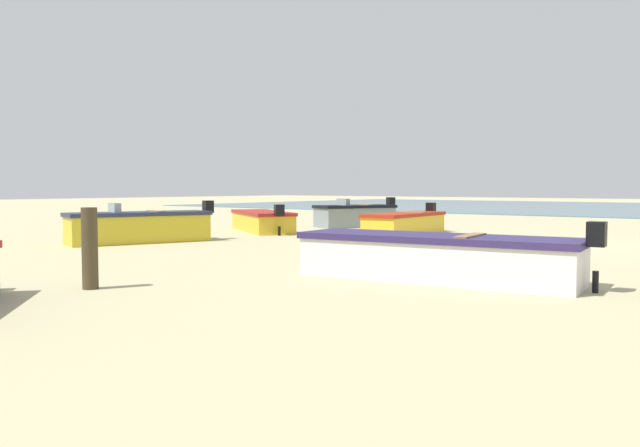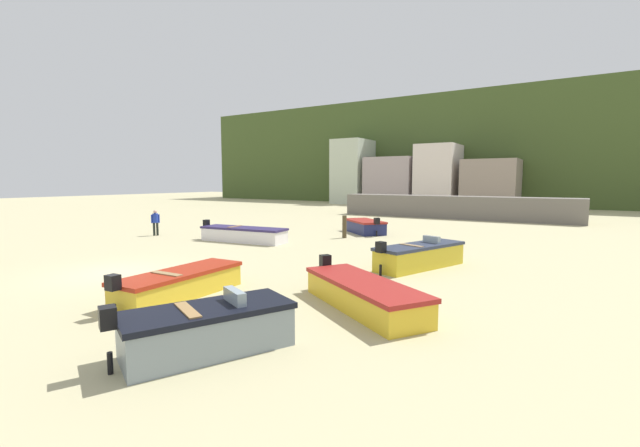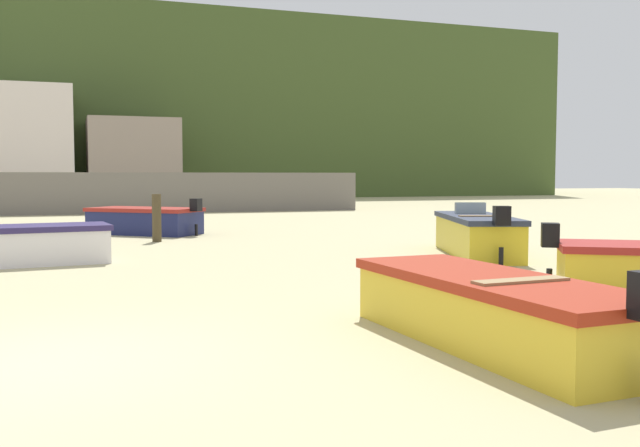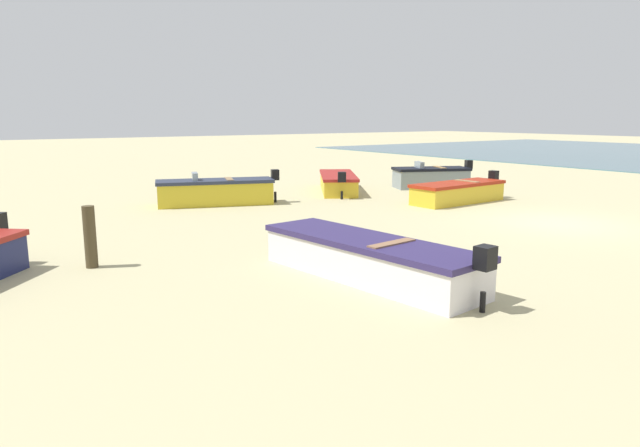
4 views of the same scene
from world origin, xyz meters
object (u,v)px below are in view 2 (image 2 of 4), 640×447
(boat_yellow_4, at_px, (363,294))
(beach_walker_foreground, at_px, (155,221))
(boat_grey_2, at_px, (208,329))
(boat_yellow_0, at_px, (180,283))
(boat_navy_5, at_px, (365,226))
(boat_white_6, at_px, (243,234))
(mooring_post_near_water, at_px, (344,227))
(boat_yellow_3, at_px, (420,256))

(boat_yellow_4, height_order, beach_walker_foreground, beach_walker_foreground)
(boat_grey_2, relative_size, beach_walker_foreground, 2.28)
(boat_yellow_0, bearing_deg, boat_navy_5, 94.09)
(boat_yellow_0, bearing_deg, boat_white_6, 120.08)
(boat_navy_5, distance_m, mooring_post_near_water, 2.87)
(boat_white_6, distance_m, beach_walker_foreground, 6.64)
(boat_yellow_4, height_order, mooring_post_near_water, mooring_post_near_water)
(boat_grey_2, height_order, mooring_post_near_water, mooring_post_near_water)
(boat_grey_2, distance_m, boat_yellow_4, 4.55)
(boat_yellow_0, height_order, boat_white_6, boat_white_6)
(boat_grey_2, height_order, boat_white_6, boat_grey_2)
(mooring_post_near_water, distance_m, beach_walker_foreground, 11.98)
(boat_yellow_3, bearing_deg, boat_grey_2, -75.68)
(boat_grey_2, height_order, beach_walker_foreground, beach_walker_foreground)
(boat_yellow_0, height_order, boat_yellow_3, boat_yellow_3)
(boat_yellow_3, relative_size, beach_walker_foreground, 2.82)
(boat_yellow_0, height_order, boat_grey_2, boat_grey_2)
(boat_yellow_3, xyz_separation_m, mooring_post_near_water, (-6.78, 6.01, 0.19))
(boat_yellow_3, height_order, boat_white_6, boat_yellow_3)
(boat_yellow_0, relative_size, boat_yellow_3, 0.97)
(mooring_post_near_water, xyz_separation_m, beach_walker_foreground, (-10.67, -5.44, 0.27))
(boat_yellow_4, height_order, boat_white_6, boat_white_6)
(boat_yellow_0, relative_size, mooring_post_near_water, 3.25)
(boat_grey_2, relative_size, boat_yellow_3, 0.81)
(boat_yellow_0, distance_m, boat_navy_5, 16.92)
(mooring_post_near_water, bearing_deg, boat_yellow_0, -81.66)
(boat_yellow_0, xyz_separation_m, boat_grey_2, (3.85, -2.43, 0.09))
(boat_grey_2, distance_m, mooring_post_near_water, 17.40)
(boat_yellow_3, height_order, beach_walker_foreground, beach_walker_foreground)
(boat_yellow_4, distance_m, beach_walker_foreground, 19.11)
(boat_grey_2, xyz_separation_m, boat_navy_5, (-5.93, 19.23, -0.05))
(boat_yellow_0, xyz_separation_m, mooring_post_near_water, (-2.04, 13.94, 0.28))
(boat_navy_5, xyz_separation_m, beach_walker_foreground, (-10.64, -8.29, 0.52))
(boat_yellow_4, bearing_deg, beach_walker_foreground, -77.59)
(boat_navy_5, relative_size, boat_white_6, 0.69)
(boat_yellow_0, relative_size, boat_yellow_4, 0.96)
(boat_grey_2, bearing_deg, boat_white_6, 154.65)
(mooring_post_near_water, relative_size, beach_walker_foreground, 0.84)
(boat_yellow_0, bearing_deg, boat_grey_2, -35.27)
(boat_navy_5, relative_size, beach_walker_foreground, 2.33)
(boat_yellow_4, relative_size, boat_navy_5, 1.22)
(boat_yellow_3, bearing_deg, mooring_post_near_water, 157.69)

